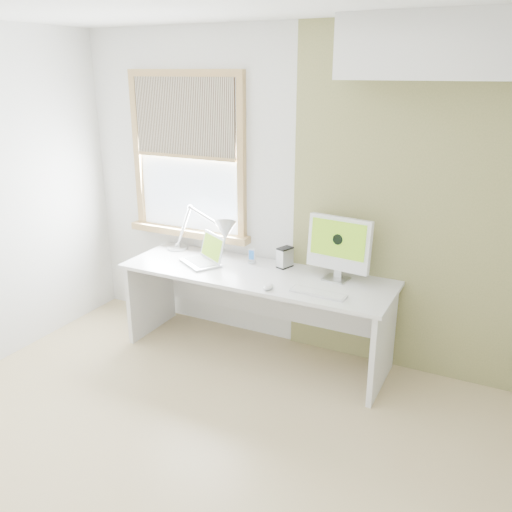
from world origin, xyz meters
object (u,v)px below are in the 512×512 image
Objects in this scene: desk at (259,293)px; desk_lamp at (216,232)px; laptop at (205,256)px; imac at (339,245)px; external_drive at (285,257)px.

desk_lamp reaches higher than desk.
laptop is 1.13m from imac.
imac is at bearing -1.74° from desk_lamp.
desk_lamp is at bearing 164.01° from desk.
imac reaches higher than external_drive.
external_drive is 0.33× the size of imac.
external_drive is (0.63, 0.21, 0.02)m from laptop.
desk_lamp is at bearing -177.65° from external_drive.
desk_lamp is 0.24m from laptop.
laptop is 0.85× the size of imac.
desk_lamp is 1.10m from imac.
imac is (1.10, 0.15, 0.22)m from laptop.
desk is at bearing -170.54° from imac.
imac is at bearing -7.25° from external_drive.
desk_lamp is at bearing 90.77° from laptop.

